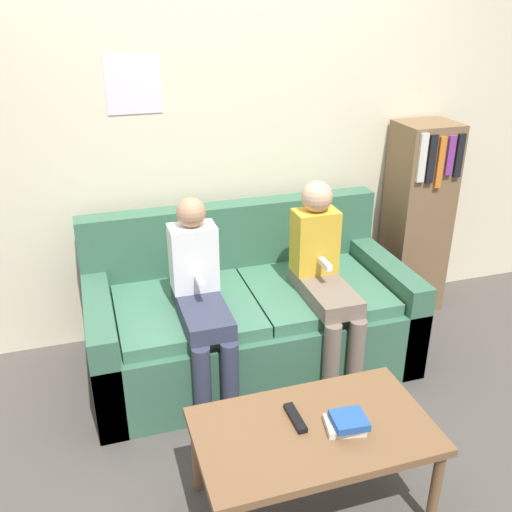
% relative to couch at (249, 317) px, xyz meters
% --- Properties ---
extents(ground_plane, '(10.00, 10.00, 0.00)m').
position_rel_couch_xyz_m(ground_plane, '(0.00, -0.56, -0.29)').
color(ground_plane, '#4C4742').
extents(wall_back, '(8.00, 0.06, 2.60)m').
position_rel_couch_xyz_m(wall_back, '(-0.00, 0.53, 1.01)').
color(wall_back, beige).
rests_on(wall_back, ground_plane).
extents(couch, '(1.80, 0.89, 0.88)m').
position_rel_couch_xyz_m(couch, '(0.00, 0.00, 0.00)').
color(couch, '#38664C').
rests_on(couch, ground_plane).
extents(coffee_table, '(0.96, 0.55, 0.42)m').
position_rel_couch_xyz_m(coffee_table, '(-0.06, -1.11, 0.09)').
color(coffee_table, brown).
rests_on(coffee_table, ground_plane).
extents(person_left, '(0.24, 0.59, 1.08)m').
position_rel_couch_xyz_m(person_left, '(-0.32, -0.22, 0.31)').
color(person_left, '#33384C').
rests_on(person_left, ground_plane).
extents(person_right, '(0.24, 0.59, 1.10)m').
position_rel_couch_xyz_m(person_right, '(0.36, -0.21, 0.33)').
color(person_right, '#756656').
rests_on(person_right, ground_plane).
extents(tv_remote, '(0.04, 0.17, 0.02)m').
position_rel_couch_xyz_m(tv_remote, '(-0.12, -1.05, 0.15)').
color(tv_remote, black).
rests_on(tv_remote, coffee_table).
extents(book_stack, '(0.17, 0.15, 0.06)m').
position_rel_couch_xyz_m(book_stack, '(0.06, -1.15, 0.17)').
color(book_stack, silver).
rests_on(book_stack, coffee_table).
extents(bookshelf, '(0.36, 0.34, 1.27)m').
position_rel_couch_xyz_m(bookshelf, '(1.27, 0.32, 0.35)').
color(bookshelf, brown).
rests_on(bookshelf, ground_plane).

